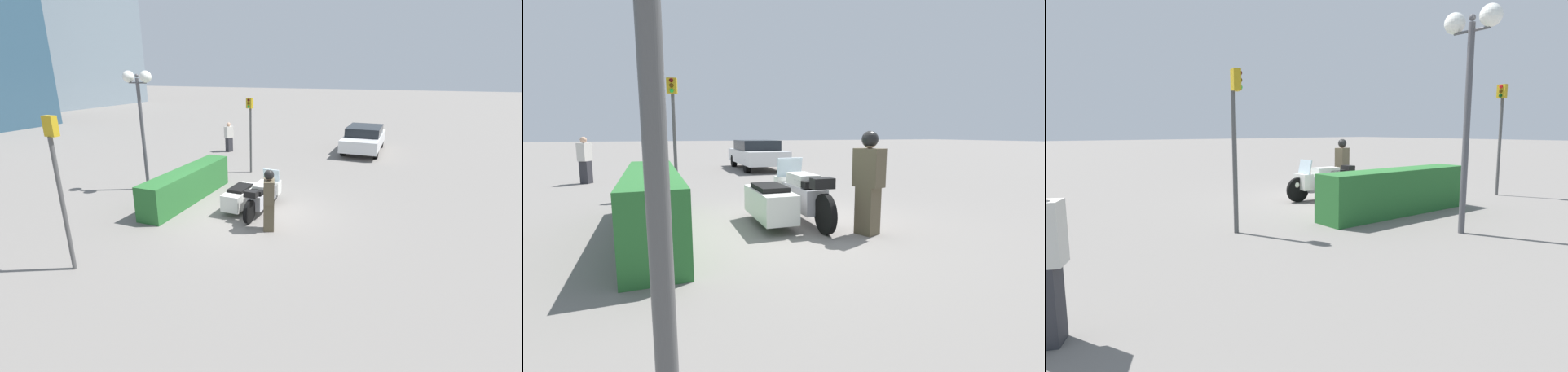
{
  "view_description": "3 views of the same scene",
  "coord_description": "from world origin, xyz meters",
  "views": [
    {
      "loc": [
        -9.05,
        -3.92,
        4.13
      ],
      "look_at": [
        0.13,
        -0.34,
        0.88
      ],
      "focal_mm": 24.0,
      "sensor_mm": 36.0,
      "label": 1
    },
    {
      "loc": [
        -5.65,
        2.35,
        1.65
      ],
      "look_at": [
        0.38,
        0.05,
        0.69
      ],
      "focal_mm": 24.0,
      "sensor_mm": 36.0,
      "label": 2
    },
    {
      "loc": [
        7.77,
        8.71,
        1.98
      ],
      "look_at": [
        1.26,
        0.02,
        0.48
      ],
      "focal_mm": 28.0,
      "sensor_mm": 36.0,
      "label": 3
    }
  ],
  "objects": [
    {
      "name": "police_motorcycle",
      "position": [
        0.38,
        0.05,
        0.47
      ],
      "size": [
        2.64,
        1.31,
        1.17
      ],
      "rotation": [
        0.0,
        0.0,
        -0.03
      ],
      "color": "black",
      "rests_on": "ground"
    },
    {
      "name": "ground_plane",
      "position": [
        0.0,
        0.0,
        0.0
      ],
      "size": [
        160.0,
        160.0,
        0.0
      ],
      "primitive_type": "plane",
      "color": "slate"
    },
    {
      "name": "traffic_light_far",
      "position": [
        -4.25,
        2.33,
        2.19
      ],
      "size": [
        0.23,
        0.26,
        3.32
      ],
      "rotation": [
        0.0,
        0.0,
        0.01
      ],
      "color": "#4C4C4C",
      "rests_on": "ground"
    },
    {
      "name": "traffic_light_near",
      "position": [
        4.22,
        1.73,
        2.06
      ],
      "size": [
        0.22,
        0.28,
        3.1
      ],
      "rotation": [
        0.0,
        0.0,
        2.93
      ],
      "color": "#4C4C4C",
      "rests_on": "ground"
    },
    {
      "name": "twin_lamp_post",
      "position": [
        0.78,
        4.36,
        3.33
      ],
      "size": [
        0.39,
        1.1,
        4.16
      ],
      "color": "#4C4C51",
      "rests_on": "ground"
    },
    {
      "name": "officer_rider",
      "position": [
        -0.87,
        -0.96,
        0.9
      ],
      "size": [
        0.53,
        0.42,
        1.7
      ],
      "rotation": [
        0.0,
        0.0,
        1.92
      ],
      "color": "brown",
      "rests_on": "ground"
    },
    {
      "name": "hedge_bush_curbside",
      "position": [
        0.36,
        2.36,
        0.53
      ],
      "size": [
        4.33,
        0.78,
        1.06
      ],
      "primitive_type": "cube",
      "color": "#28662D",
      "rests_on": "ground"
    }
  ]
}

